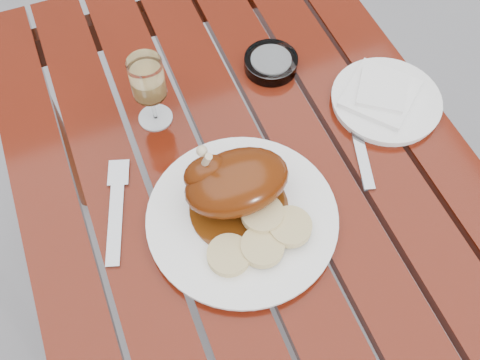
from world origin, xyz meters
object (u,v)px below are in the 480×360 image
at_px(dinner_plate, 242,218).
at_px(side_plate, 386,101).
at_px(wine_glass, 150,92).
at_px(ashtray, 271,63).
at_px(table, 249,261).

bearing_deg(dinner_plate, side_plate, 20.76).
xyz_separation_m(dinner_plate, side_plate, (0.35, 0.13, -0.00)).
distance_m(wine_glass, ashtray, 0.26).
bearing_deg(ashtray, side_plate, -44.91).
relative_size(wine_glass, ashtray, 1.41).
height_order(dinner_plate, wine_glass, wine_glass).
bearing_deg(ashtray, table, -120.53).
bearing_deg(dinner_plate, ashtray, 58.72).
height_order(wine_glass, ashtray, wine_glass).
bearing_deg(side_plate, table, -168.36).
relative_size(dinner_plate, wine_glass, 2.11).
distance_m(table, side_plate, 0.49).
bearing_deg(table, wine_glass, 121.48).
bearing_deg(side_plate, wine_glass, 162.87).
relative_size(table, wine_glass, 7.91).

